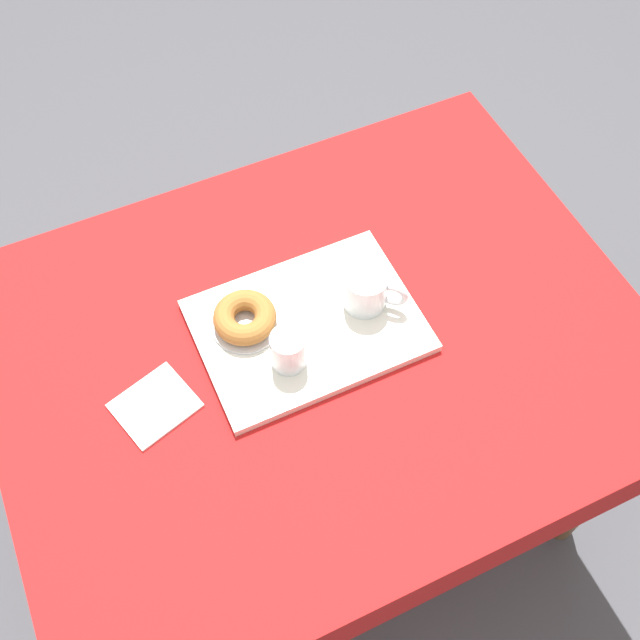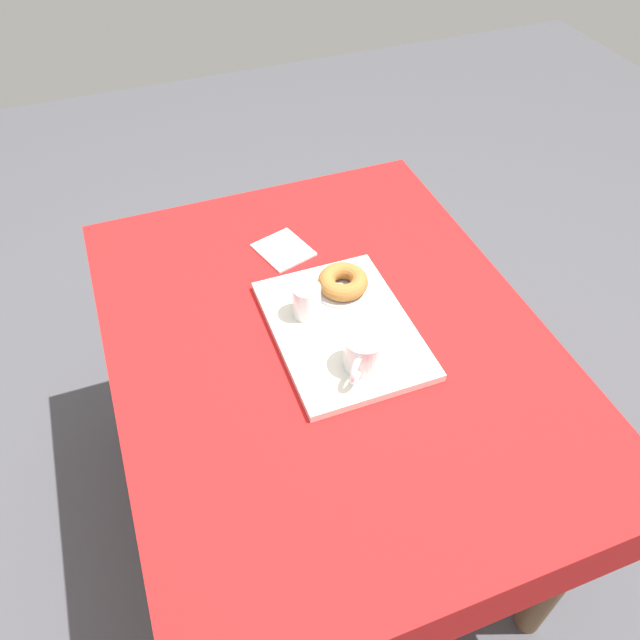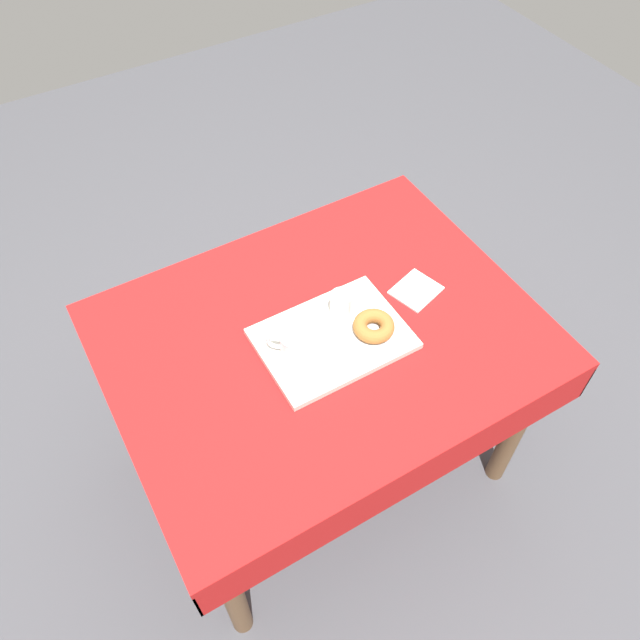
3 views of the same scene
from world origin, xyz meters
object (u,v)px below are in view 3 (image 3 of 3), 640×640
(tea_mug_left, at_px, (294,345))
(sugar_donut_left, at_px, (374,326))
(water_glass_near, at_px, (341,305))
(dining_table, at_px, (323,357))
(serving_tray, at_px, (333,339))
(paper_napkin, at_px, (415,289))
(donut_plate_left, at_px, (373,331))

(tea_mug_left, bearing_deg, sugar_donut_left, -11.77)
(tea_mug_left, bearing_deg, water_glass_near, 17.31)
(dining_table, xyz_separation_m, serving_tray, (0.01, -0.03, 0.12))
(serving_tray, relative_size, water_glass_near, 5.14)
(paper_napkin, bearing_deg, serving_tray, -172.79)
(donut_plate_left, height_order, sugar_donut_left, sugar_donut_left)
(serving_tray, bearing_deg, sugar_donut_left, -22.42)
(water_glass_near, bearing_deg, paper_napkin, -4.75)
(tea_mug_left, bearing_deg, dining_table, 16.13)
(sugar_donut_left, relative_size, paper_napkin, 0.88)
(donut_plate_left, distance_m, sugar_donut_left, 0.02)
(tea_mug_left, distance_m, sugar_donut_left, 0.23)
(serving_tray, bearing_deg, tea_mug_left, 178.50)
(dining_table, relative_size, water_glass_near, 15.21)
(water_glass_near, relative_size, paper_napkin, 0.60)
(serving_tray, height_order, paper_napkin, serving_tray)
(sugar_donut_left, bearing_deg, serving_tray, 157.58)
(serving_tray, distance_m, donut_plate_left, 0.12)
(sugar_donut_left, bearing_deg, paper_napkin, 22.02)
(tea_mug_left, relative_size, sugar_donut_left, 0.92)
(serving_tray, xyz_separation_m, tea_mug_left, (-0.12, 0.00, 0.05))
(serving_tray, xyz_separation_m, paper_napkin, (0.31, 0.04, -0.01))
(serving_tray, height_order, donut_plate_left, donut_plate_left)
(sugar_donut_left, bearing_deg, water_glass_near, 112.20)
(donut_plate_left, bearing_deg, water_glass_near, 112.20)
(tea_mug_left, distance_m, water_glass_near, 0.19)
(tea_mug_left, height_order, paper_napkin, tea_mug_left)
(dining_table, xyz_separation_m, tea_mug_left, (-0.11, -0.03, 0.17))
(sugar_donut_left, height_order, paper_napkin, sugar_donut_left)
(serving_tray, distance_m, tea_mug_left, 0.13)
(serving_tray, height_order, tea_mug_left, tea_mug_left)
(dining_table, height_order, paper_napkin, paper_napkin)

